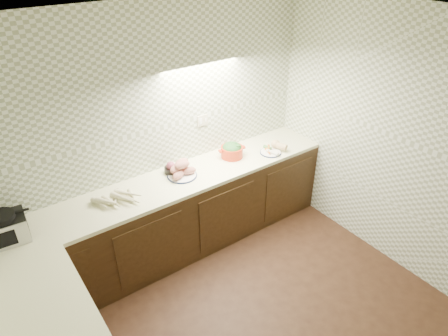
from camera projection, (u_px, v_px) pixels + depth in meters
room at (279, 189)px, 2.62m from camera, size 3.60×3.60×2.60m
counter at (154, 294)px, 3.36m from camera, size 3.60×3.60×0.90m
toaster_oven at (3, 229)px, 3.22m from camera, size 0.37×0.30×0.25m
parsnip_pile at (116, 199)px, 3.71m from camera, size 0.46×0.41×0.08m
sweet_potato_plate at (181, 170)px, 4.09m from camera, size 0.31×0.31×0.18m
onion_bowl at (172, 168)px, 4.16m from camera, size 0.17×0.17×0.13m
dutch_oven at (232, 150)px, 4.42m from camera, size 0.31×0.30×0.17m
veg_plate at (273, 148)px, 4.56m from camera, size 0.30×0.29×0.11m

